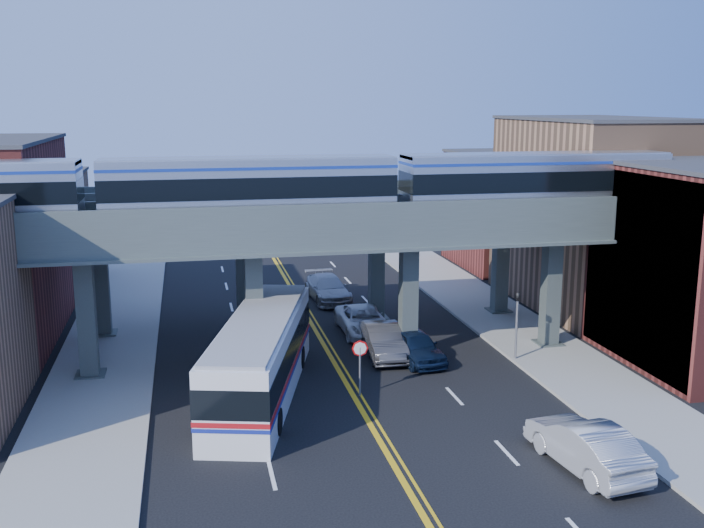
{
  "coord_description": "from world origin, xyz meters",
  "views": [
    {
      "loc": [
        -7.1,
        -30.01,
        13.21
      ],
      "look_at": [
        0.88,
        7.44,
        5.21
      ],
      "focal_mm": 40.0,
      "sensor_mm": 36.0,
      "label": 1
    }
  ],
  "objects": [
    {
      "name": "car_lane_d",
      "position": [
        1.98,
        20.46,
        0.83
      ],
      "size": [
        2.67,
        5.83,
        1.65
      ],
      "primitive_type": "imported",
      "rotation": [
        0.0,
        0.0,
        0.06
      ],
      "color": "#A7A7AB",
      "rests_on": "ground"
    },
    {
      "name": "transit_bus",
      "position": [
        -4.09,
        3.99,
        1.79
      ],
      "size": [
        6.4,
        13.83,
        3.48
      ],
      "rotation": [
        0.0,
        0.0,
        1.31
      ],
      "color": "silver",
      "rests_on": "ground"
    },
    {
      "name": "stop_sign",
      "position": [
        0.3,
        3.0,
        1.76
      ],
      "size": [
        0.76,
        0.09,
        2.63
      ],
      "color": "slate",
      "rests_on": "ground"
    },
    {
      "name": "sidewalk_east",
      "position": [
        11.5,
        10.0,
        0.08
      ],
      "size": [
        5.0,
        70.0,
        0.16
      ],
      "primitive_type": "cube",
      "color": "gray",
      "rests_on": "ground"
    },
    {
      "name": "car_parked_curb",
      "position": [
        6.77,
        -5.79,
        0.9
      ],
      "size": [
        2.57,
        5.68,
        1.81
      ],
      "primitive_type": "imported",
      "rotation": [
        0.0,
        0.0,
        3.26
      ],
      "color": "#A4A5A9",
      "rests_on": "ground"
    },
    {
      "name": "transit_train",
      "position": [
        -4.05,
        8.0,
        9.13
      ],
      "size": [
        43.72,
        2.74,
        3.19
      ],
      "color": "black",
      "rests_on": "elevated_viaduct_near"
    },
    {
      "name": "mural_panel",
      "position": [
        14.55,
        4.0,
        4.75
      ],
      "size": [
        0.1,
        9.5,
        9.5
      ],
      "primitive_type": "cube",
      "color": "#226B95",
      "rests_on": "ground"
    },
    {
      "name": "car_lane_c",
      "position": [
        2.62,
        12.48,
        0.77
      ],
      "size": [
        2.55,
        5.53,
        1.54
      ],
      "primitive_type": "imported",
      "rotation": [
        0.0,
        0.0,
        0.0
      ],
      "color": "white",
      "rests_on": "ground"
    },
    {
      "name": "ground",
      "position": [
        0.0,
        0.0,
        0.0
      ],
      "size": [
        120.0,
        120.0,
        0.0
      ],
      "primitive_type": "plane",
      "color": "black",
      "rests_on": "ground"
    },
    {
      "name": "sidewalk_west",
      "position": [
        -11.5,
        10.0,
        0.08
      ],
      "size": [
        5.0,
        70.0,
        0.16
      ],
      "primitive_type": "cube",
      "color": "gray",
      "rests_on": "ground"
    },
    {
      "name": "car_lane_a",
      "position": [
        4.17,
        7.17,
        0.81
      ],
      "size": [
        2.5,
        4.97,
        1.62
      ],
      "primitive_type": "imported",
      "rotation": [
        0.0,
        0.0,
        0.13
      ],
      "color": "black",
      "rests_on": "ground"
    },
    {
      "name": "elevated_viaduct_near",
      "position": [
        0.0,
        8.0,
        6.47
      ],
      "size": [
        52.0,
        3.6,
        7.4
      ],
      "color": "#3C4544",
      "rests_on": "ground"
    },
    {
      "name": "car_lane_b",
      "position": [
        2.74,
        8.26,
        0.84
      ],
      "size": [
        2.02,
        5.19,
        1.68
      ],
      "primitive_type": "imported",
      "rotation": [
        0.0,
        0.0,
        -0.05
      ],
      "color": "#323134",
      "rests_on": "ground"
    },
    {
      "name": "building_east_c",
      "position": [
        18.5,
        29.0,
        4.5
      ],
      "size": [
        8.0,
        10.0,
        9.0
      ],
      "primitive_type": "cube",
      "color": "maroon",
      "rests_on": "ground"
    },
    {
      "name": "building_east_b",
      "position": [
        18.5,
        16.0,
        6.0
      ],
      "size": [
        8.0,
        14.0,
        12.0
      ],
      "primitive_type": "cube",
      "color": "#886346",
      "rests_on": "ground"
    },
    {
      "name": "building_west_c",
      "position": [
        -18.5,
        29.0,
        4.0
      ],
      "size": [
        8.0,
        10.0,
        8.0
      ],
      "primitive_type": "cube",
      "color": "#886346",
      "rests_on": "ground"
    },
    {
      "name": "elevated_viaduct_far",
      "position": [
        0.0,
        15.0,
        6.47
      ],
      "size": [
        52.0,
        3.6,
        7.4
      ],
      "color": "#3C4544",
      "rests_on": "ground"
    },
    {
      "name": "traffic_signal",
      "position": [
        9.2,
        6.0,
        2.3
      ],
      "size": [
        0.15,
        0.18,
        4.1
      ],
      "color": "slate",
      "rests_on": "ground"
    }
  ]
}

